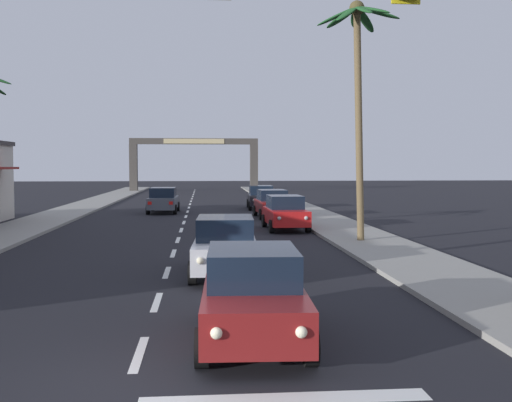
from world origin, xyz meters
The scene contains 13 objects.
ground_plane centered at (0.00, 0.00, 0.00)m, with size 220.00×220.00×0.00m, color black.
sidewalk_right centered at (7.80, 20.00, 0.07)m, with size 3.20×110.00×0.14m, color gray.
sidewalk_left centered at (-7.80, 20.00, 0.07)m, with size 3.20×110.00×0.14m, color gray.
lane_markings centered at (0.42, 20.14, 0.00)m, with size 4.28×88.19×0.01m.
traffic_signal_mast centered at (3.11, -0.22, 5.39)m, with size 10.91×0.41×7.59m.
sedan_lead_at_stop_bar centered at (1.98, 2.21, 0.85)m, with size 2.08×4.50×1.68m.
sedan_third_in_queue centered at (1.72, 8.92, 0.85)m, with size 2.10×4.51×1.68m.
sedan_oncoming_far centered at (-1.57, 32.06, 0.85)m, with size 2.03×4.48×1.68m.
sedan_parked_nearest_kerb centered at (5.22, 27.84, 0.85)m, with size 2.06×4.50×1.68m.
sedan_parked_mid_kerb centered at (5.09, 20.96, 0.85)m, with size 2.03×4.48×1.68m.
sedan_parked_far_kerb centered at (5.21, 35.03, 0.85)m, with size 2.06×4.49×1.68m.
palm_right_second centered at (7.27, 15.49, 7.27)m, with size 3.37×3.43×9.70m.
town_gateway_arch centered at (0.00, 64.01, 4.12)m, with size 15.09×0.90×6.28m.
Camera 1 is at (1.10, -8.72, 3.21)m, focal length 42.92 mm.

